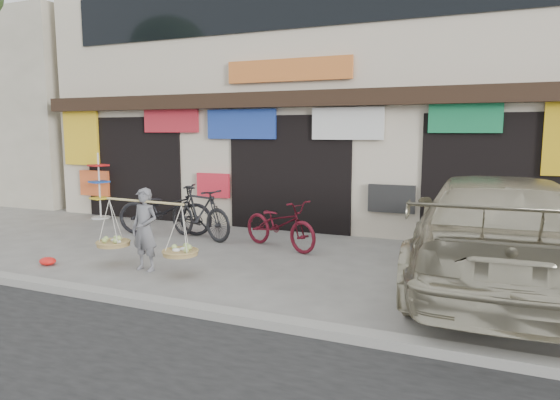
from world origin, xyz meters
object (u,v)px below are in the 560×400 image
at_px(bike_1, 199,213).
at_px(bike_2, 280,224).
at_px(suv, 496,231).
at_px(display_rack, 100,192).
at_px(bike_0, 165,210).
at_px(street_vendor, 145,233).

xyz_separation_m(bike_1, bike_2, (1.96, -0.13, -0.08)).
bearing_deg(bike_2, suv, -82.60).
height_order(bike_1, suv, suv).
bearing_deg(display_rack, bike_2, -12.45).
relative_size(bike_0, display_rack, 1.24).
height_order(bike_2, display_rack, display_rack).
bearing_deg(suv, display_rack, -15.54).
height_order(street_vendor, bike_1, street_vendor).
bearing_deg(street_vendor, bike_2, 62.01).
height_order(bike_0, bike_2, bike_0).
height_order(street_vendor, suv, suv).
relative_size(bike_1, suv, 0.32).
xyz_separation_m(street_vendor, bike_2, (1.46, 2.35, -0.14)).
xyz_separation_m(bike_0, suv, (6.86, -1.20, 0.28)).
bearing_deg(suv, bike_1, -13.12).
xyz_separation_m(bike_2, suv, (3.94, -0.99, 0.35)).
distance_m(bike_2, suv, 4.08).
bearing_deg(bike_0, street_vendor, -166.00).
relative_size(bike_0, bike_1, 1.14).
xyz_separation_m(suv, display_rack, (-9.75, 2.27, -0.14)).
height_order(bike_1, bike_2, bike_1).
bearing_deg(suv, bike_0, -12.36).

